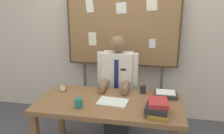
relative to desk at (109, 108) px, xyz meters
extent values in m
cube|color=beige|center=(0.00, 1.18, 0.71)|extent=(6.40, 0.08, 2.70)
cube|color=brown|center=(0.00, 0.00, 0.06)|extent=(1.61, 0.79, 0.05)
cube|color=brown|center=(-0.75, 0.33, -0.30)|extent=(0.07, 0.07, 0.68)
cube|color=brown|center=(0.75, 0.33, -0.30)|extent=(0.07, 0.07, 0.68)
cube|color=#2D2D33|center=(0.00, 0.59, -0.42)|extent=(0.34, 0.30, 0.44)
cube|color=silver|center=(0.00, 0.59, 0.16)|extent=(0.40, 0.22, 0.72)
sphere|color=brown|center=(0.00, 0.59, 0.63)|extent=(0.22, 0.22, 0.22)
cylinder|color=silver|center=(-0.23, 0.57, 0.30)|extent=(0.09, 0.09, 0.43)
cylinder|color=silver|center=(0.23, 0.57, 0.30)|extent=(0.09, 0.09, 0.43)
cylinder|color=brown|center=(-0.14, 0.33, 0.14)|extent=(0.09, 0.30, 0.09)
cylinder|color=brown|center=(0.14, 0.33, 0.14)|extent=(0.09, 0.30, 0.09)
cube|color=navy|center=(0.00, 0.47, 0.21)|extent=(0.06, 0.01, 0.47)
cube|color=black|center=(0.09, 0.47, 0.32)|extent=(0.07, 0.01, 0.02)
cube|color=#4C3823|center=(0.00, 0.98, 0.85)|extent=(1.64, 0.05, 1.22)
cube|color=olive|center=(0.00, 0.97, 0.85)|extent=(1.58, 0.04, 1.16)
cylinder|color=#59595E|center=(-0.60, 1.01, -0.19)|extent=(0.04, 0.04, 0.91)
cylinder|color=#59595E|center=(0.60, 1.01, -0.19)|extent=(0.04, 0.04, 0.91)
cube|color=white|center=(-0.47, 0.94, 1.11)|extent=(0.13, 0.00, 0.21)
cube|color=#F4EFCC|center=(-0.44, 0.94, 0.63)|extent=(0.12, 0.00, 0.20)
cube|color=white|center=(0.44, 0.94, 0.59)|extent=(0.10, 0.00, 0.14)
cube|color=#F4EFCC|center=(0.40, 0.94, 1.12)|extent=(0.15, 0.00, 0.16)
cube|color=#F4EFCC|center=(-0.03, 0.94, 0.56)|extent=(0.14, 0.00, 0.15)
cube|color=white|center=(-0.02, 0.94, 1.08)|extent=(0.15, 0.00, 0.16)
cube|color=olive|center=(0.55, -0.20, 0.11)|extent=(0.22, 0.32, 0.04)
cube|color=#262626|center=(0.52, -0.19, 0.15)|extent=(0.25, 0.30, 0.05)
cube|color=#B22D2D|center=(0.53, -0.19, 0.20)|extent=(0.21, 0.24, 0.05)
cube|color=silver|center=(0.05, -0.02, 0.09)|extent=(0.35, 0.25, 0.01)
cylinder|color=olive|center=(-0.62, 0.18, 0.14)|extent=(0.10, 0.02, 0.10)
cylinder|color=white|center=(-0.62, 0.16, 0.14)|extent=(0.08, 0.00, 0.08)
cube|color=olive|center=(-0.62, 0.18, 0.09)|extent=(0.07, 0.04, 0.01)
cylinder|color=#267266|center=(-0.28, -0.21, 0.14)|extent=(0.09, 0.09, 0.10)
cylinder|color=#262626|center=(0.36, 0.31, 0.14)|extent=(0.07, 0.07, 0.09)
cylinder|color=#263399|center=(0.35, 0.32, 0.18)|extent=(0.01, 0.01, 0.15)
cylinder|color=maroon|center=(0.37, 0.30, 0.18)|extent=(0.01, 0.01, 0.15)
cylinder|color=gold|center=(0.35, 0.30, 0.18)|extent=(0.01, 0.01, 0.15)
cube|color=#333338|center=(0.63, 0.25, 0.11)|extent=(0.26, 0.20, 0.05)
cube|color=white|center=(0.63, 0.25, 0.14)|extent=(0.22, 0.17, 0.01)
camera|label=1|loc=(0.47, -2.25, 1.16)|focal=35.91mm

